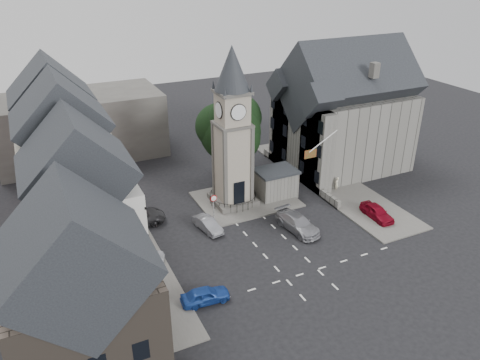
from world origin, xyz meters
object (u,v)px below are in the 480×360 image
clock_tower (232,130)px  car_east_red (377,212)px  stone_shelter (276,183)px  pedestrian (337,184)px  car_west_blue (205,295)px

clock_tower → car_east_red: (11.50, -8.98, -7.44)m
stone_shelter → pedestrian: 6.98m
car_west_blue → car_east_red: car_east_red is taller
car_west_blue → pedestrian: pedestrian is taller
clock_tower → stone_shelter: (4.80, -0.49, -6.57)m
stone_shelter → car_east_red: 10.85m
car_west_blue → car_east_red: (19.87, 4.26, 0.05)m
clock_tower → stone_shelter: bearing=-5.8°
clock_tower → pedestrian: (11.50, -2.32, -7.30)m
stone_shelter → pedestrian: stone_shelter is taller
clock_tower → car_west_blue: bearing=-122.3°
stone_shelter → car_west_blue: 18.35m
clock_tower → stone_shelter: 8.15m
clock_tower → car_west_blue: (-8.37, -13.24, -7.49)m
stone_shelter → car_west_blue: size_ratio=1.16×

